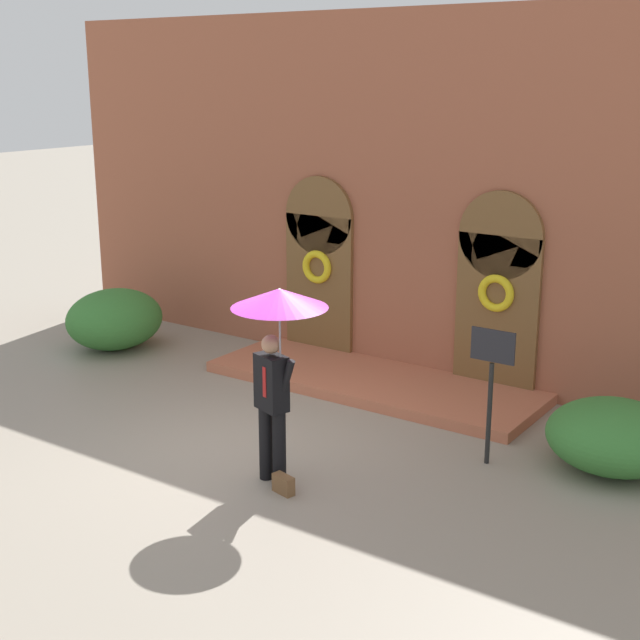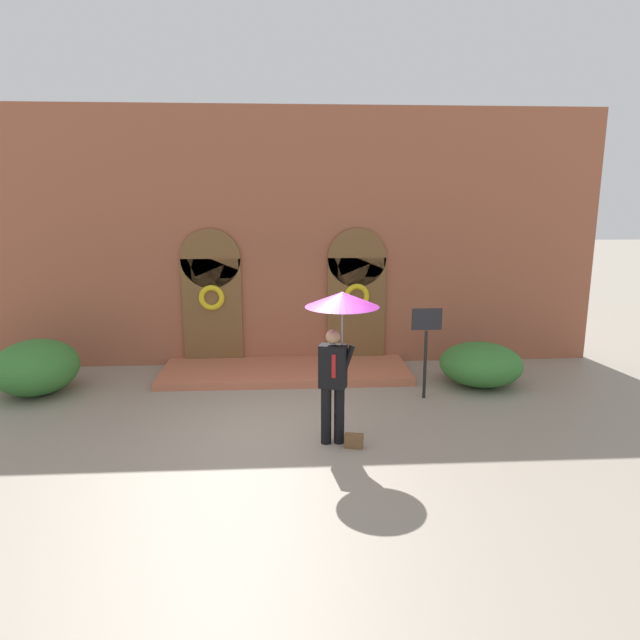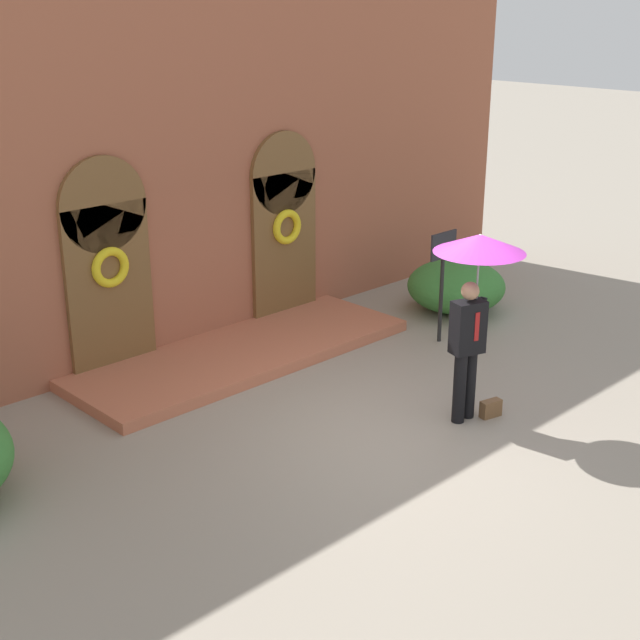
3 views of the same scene
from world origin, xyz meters
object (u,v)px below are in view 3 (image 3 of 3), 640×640
Objects in this scene: person_with_umbrella at (476,271)px; handbag at (491,408)px; shrub_right at (456,286)px; sign_post at (442,268)px.

handbag is at bearing -43.70° from person_with_umbrella.
person_with_umbrella is 8.44× the size of handbag.
shrub_right is at bearing 40.10° from person_with_umbrella.
person_with_umbrella is 1.83m from handbag.
shrub_right is at bearing 28.69° from sign_post.
sign_post is at bearing -151.31° from shrub_right.
shrub_right is (1.32, 0.72, -0.74)m from sign_post.
shrub_right is at bearing 57.51° from handbag.
sign_post is (1.58, 2.09, 1.05)m from handbag.
handbag is at bearing -135.82° from shrub_right.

